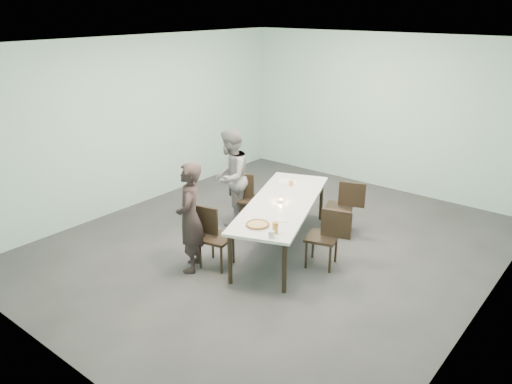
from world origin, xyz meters
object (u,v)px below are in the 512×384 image
Objects in this scene: chair_far_right at (344,204)px; amber_tumbler at (291,183)px; pizza at (258,225)px; tealight at (281,201)px; chair_near_right at (328,234)px; chair_far_left at (248,195)px; table at (282,205)px; chair_near_left at (211,232)px; diner_far at (231,177)px; beer_glass at (275,228)px; water_tumbler at (271,234)px; side_plate at (282,220)px; diner_near at (190,218)px.

amber_tumbler is at bearing 8.16° from chair_far_right.
tealight is at bearing 106.85° from pizza.
chair_far_left is at bearing -30.41° from chair_near_right.
table is 0.72m from amber_tumbler.
chair_near_left is 0.54× the size of diner_far.
diner_far is 10.78× the size of beer_glass.
chair_near_right is (0.84, -0.07, -0.19)m from table.
beer_glass is (1.02, 0.12, 0.32)m from chair_near_left.
pizza is at bearing -70.39° from amber_tumbler.
water_tumbler is at bearing -74.58° from beer_glass.
chair_near_left is 1.14m from tealight.
pizza is (-0.21, -1.96, 0.27)m from chair_far_right.
table is at bearing 53.90° from chair_near_left.
pizza is (0.26, -0.90, 0.08)m from table.
pizza is 1.89× the size of side_plate.
chair_far_left is 1.67m from side_plate.
chair_near_right is at bearing -2.65° from tealight.
water_tumbler is (0.21, -0.52, 0.04)m from side_plate.
water_tumbler is at bearing -60.30° from table.
chair_far_right is at bearing 66.21° from table.
side_plate is 0.66m from tealight.
beer_glass is (0.57, -0.93, 0.13)m from table.
pizza is at bearing 155.01° from water_tumbler.
chair_near_left reaches higher than tealight.
side_plate is at bearing 17.82° from chair_near_left.
chair_near_left is at bearing -94.67° from chair_far_left.
chair_near_left reaches higher than amber_tumbler.
water_tumbler is at bearing 32.26° from diner_far.
side_plate is 1.38m from amber_tumbler.
tealight is (0.59, 1.28, -0.01)m from diner_near.
pizza is at bearing -111.62° from side_plate.
chair_near_right is 2.11m from diner_far.
table is 1.10m from beer_glass.
pizza is (1.23, -1.28, 0.27)m from chair_far_left.
chair_far_right is 0.56× the size of diner_near.
chair_near_right reaches higher than side_plate.
diner_near reaches higher than chair_far_left.
chair_near_right is at bearing -38.52° from chair_far_left.
chair_near_right is 0.56× the size of diner_near.
pizza is at bearing 38.35° from chair_near_right.
chair_near_left is at bearing -173.52° from beer_glass.
diner_near is at bearing 45.77° from chair_far_right.
beer_glass is (1.79, -1.17, 0.02)m from diner_far.
side_plate is at bearing 111.80° from water_tumbler.
chair_far_left is at bearing 146.07° from side_plate.
table is at bearing 105.96° from pizza.
chair_near_left reaches higher than pizza.
chair_far_right is at bearing -88.25° from chair_near_right.
water_tumbler is at bearing 73.71° from chair_far_right.
table is 3.16× the size of chair_far_right.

